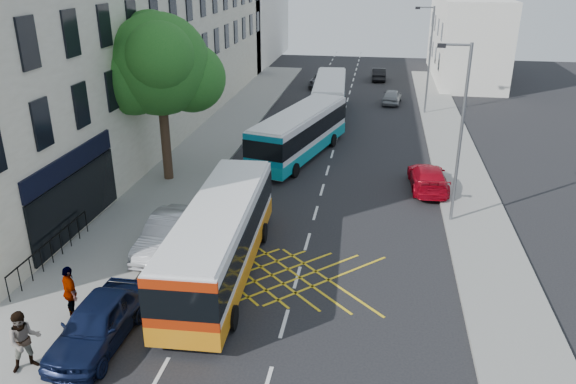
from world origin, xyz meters
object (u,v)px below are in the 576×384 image
at_px(parked_car_blue, 97,323).
at_px(distant_car_dark, 379,74).
at_px(lamp_near, 459,126).
at_px(pedestrian_near, 24,341).
at_px(street_tree, 159,66).
at_px(distant_car_silver, 392,96).
at_px(bus_near, 220,238).
at_px(distant_car_grey, 322,81).
at_px(bus_far, 330,96).
at_px(red_hatchback, 428,177).
at_px(parked_car_silver, 169,233).
at_px(bus_mid, 300,133).
at_px(pedestrian_far, 70,293).
at_px(lamp_far, 429,55).

distance_m(parked_car_blue, distant_car_dark, 44.89).
xyz_separation_m(lamp_near, pedestrian_near, (-13.20, -12.55, -3.51)).
height_order(street_tree, distant_car_silver, street_tree).
height_order(bus_near, distant_car_grey, bus_near).
distance_m(lamp_near, bus_far, 20.37).
xyz_separation_m(bus_near, pedestrian_near, (-4.06, -6.39, -0.42)).
xyz_separation_m(bus_near, red_hatchback, (8.44, 10.19, -0.87)).
bearing_deg(parked_car_silver, distant_car_dark, 79.60).
distance_m(lamp_near, parked_car_blue, 16.56).
relative_size(lamp_near, bus_mid, 0.76).
height_order(street_tree, bus_near, street_tree).
height_order(bus_near, distant_car_silver, bus_near).
height_order(red_hatchback, distant_car_grey, red_hatchback).
bearing_deg(distant_car_grey, red_hatchback, -67.84).
height_order(bus_mid, pedestrian_far, bus_mid).
height_order(lamp_far, pedestrian_near, lamp_far).
xyz_separation_m(street_tree, bus_mid, (6.55, 5.21, -4.78)).
bearing_deg(parked_car_blue, street_tree, 102.52).
bearing_deg(distant_car_silver, pedestrian_near, 79.69).
relative_size(street_tree, bus_mid, 0.84).
distance_m(bus_near, distant_car_grey, 35.12).
distance_m(lamp_far, distant_car_dark, 14.27).
xyz_separation_m(bus_far, red_hatchback, (6.63, -14.72, -0.83)).
bearing_deg(lamp_far, lamp_near, -90.00).
bearing_deg(pedestrian_near, pedestrian_far, 50.43).
relative_size(red_hatchback, distant_car_grey, 1.01).
height_order(bus_far, parked_car_silver, bus_far).
distance_m(bus_mid, bus_far, 10.60).
xyz_separation_m(bus_far, distant_car_grey, (-1.66, 10.20, -0.86)).
height_order(bus_far, distant_car_dark, bus_far).
distance_m(lamp_near, distant_car_grey, 30.57).
bearing_deg(pedestrian_near, lamp_near, 4.00).
bearing_deg(red_hatchback, bus_mid, -32.14).
xyz_separation_m(bus_mid, pedestrian_far, (-5.04, -18.16, -0.40)).
bearing_deg(lamp_far, street_tree, -130.81).
bearing_deg(red_hatchback, pedestrian_near, 49.94).
bearing_deg(bus_mid, lamp_far, 70.38).
height_order(parked_car_blue, pedestrian_far, pedestrian_far).
height_order(red_hatchback, distant_car_dark, red_hatchback).
relative_size(red_hatchback, distant_car_silver, 1.27).
relative_size(pedestrian_near, pedestrian_far, 1.00).
bearing_deg(pedestrian_far, distant_car_grey, -53.54).
bearing_deg(bus_near, distant_car_silver, 74.78).
bearing_deg(parked_car_silver, parked_car_blue, -88.31).
xyz_separation_m(bus_mid, pedestrian_near, (-5.04, -20.73, -0.40)).
distance_m(lamp_far, parked_car_silver, 27.60).
xyz_separation_m(bus_far, distant_car_silver, (4.90, 4.46, -0.88)).
height_order(bus_far, distant_car_silver, bus_far).
xyz_separation_m(distant_car_grey, pedestrian_far, (-4.22, -38.92, 0.48)).
height_order(bus_mid, pedestrian_near, bus_mid).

